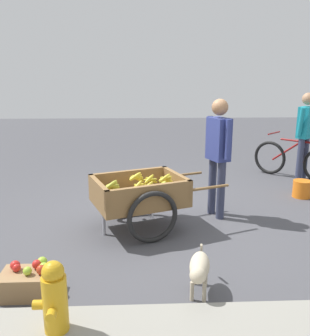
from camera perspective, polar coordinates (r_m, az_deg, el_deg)
ground_plane at (r=5.19m, az=1.49°, el=-7.61°), size 24.00×24.00×0.00m
fruit_cart at (r=4.67m, az=-2.36°, el=-4.42°), size 1.81×1.30×0.73m
vendor_person at (r=5.04m, az=9.77°, el=3.12°), size 0.31×0.53×1.63m
bicycle at (r=7.46m, az=20.75°, el=1.09°), size 1.18×1.25×0.85m
cyclist_person at (r=7.29m, az=22.27°, el=5.65°), size 0.40×0.46×1.62m
dog at (r=3.41m, az=6.89°, el=-15.13°), size 0.27×0.66×0.40m
fire_hydrant at (r=2.91m, az=-15.25°, el=-19.68°), size 0.25×0.25×0.67m
plastic_bucket at (r=6.42m, az=21.79°, el=-3.02°), size 0.28×0.28×0.28m
apple_crate at (r=3.65m, az=-19.21°, el=-16.26°), size 0.44×0.32×0.31m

